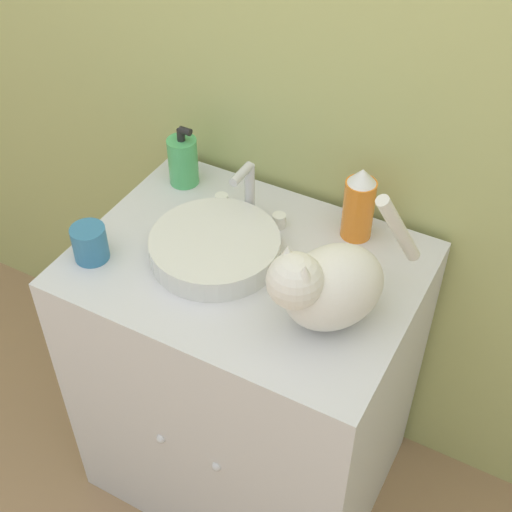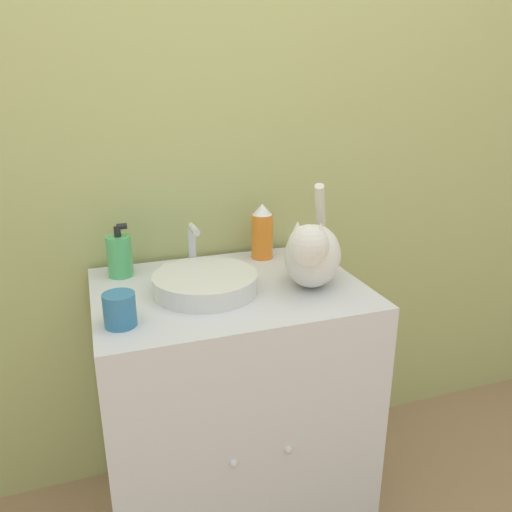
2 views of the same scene
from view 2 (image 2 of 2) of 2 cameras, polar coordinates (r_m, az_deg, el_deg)
wall_back at (r=1.66m, az=-6.64°, el=14.75°), size 6.00×0.05×2.50m
vanity_cabinet at (r=1.65m, az=-2.85°, el=-16.78°), size 0.76×0.58×0.82m
sink_basin at (r=1.40m, az=-5.83°, el=-3.08°), size 0.29×0.29×0.05m
faucet at (r=1.53m, az=-7.22°, el=0.39°), size 0.19×0.09×0.16m
cat at (r=1.42m, az=6.42°, el=0.38°), size 0.25×0.34×0.28m
soap_bottle at (r=1.56m, az=-15.33°, el=0.06°), size 0.07×0.07×0.16m
spray_bottle at (r=1.65m, az=0.71°, el=2.76°), size 0.07×0.07×0.18m
cup at (r=1.25m, az=-15.31°, el=-5.95°), size 0.08×0.08×0.08m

